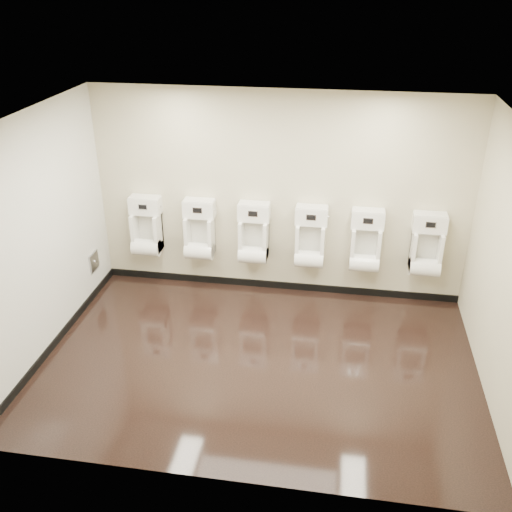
{
  "coord_description": "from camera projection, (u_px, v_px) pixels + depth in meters",
  "views": [
    {
      "loc": [
        0.82,
        -5.31,
        4.11
      ],
      "look_at": [
        -0.12,
        0.55,
        1.1
      ],
      "focal_mm": 40.0,
      "sensor_mm": 36.0,
      "label": 1
    }
  ],
  "objects": [
    {
      "name": "urinal_4",
      "position": [
        366.0,
        245.0,
        7.52
      ],
      "size": [
        0.44,
        0.33,
        0.82
      ],
      "color": "white",
      "rests_on": "back_wall"
    },
    {
      "name": "urinal_2",
      "position": [
        254.0,
        237.0,
        7.73
      ],
      "size": [
        0.44,
        0.33,
        0.82
      ],
      "color": "white",
      "rests_on": "back_wall"
    },
    {
      "name": "tile_overlay_left",
      "position": [
        39.0,
        239.0,
        6.37
      ],
      "size": [
        0.01,
        3.5,
        2.8
      ],
      "primitive_type": "cube",
      "color": "white",
      "rests_on": "ground"
    },
    {
      "name": "skirting_back",
      "position": [
        277.0,
        285.0,
        8.16
      ],
      "size": [
        5.0,
        0.02,
        0.1
      ],
      "primitive_type": "cube",
      "color": "black",
      "rests_on": "ground"
    },
    {
      "name": "urinal_5",
      "position": [
        426.0,
        249.0,
        7.41
      ],
      "size": [
        0.44,
        0.33,
        0.82
      ],
      "color": "white",
      "rests_on": "back_wall"
    },
    {
      "name": "urinal_3",
      "position": [
        310.0,
        241.0,
        7.62
      ],
      "size": [
        0.44,
        0.33,
        0.82
      ],
      "color": "white",
      "rests_on": "back_wall"
    },
    {
      "name": "ceiling",
      "position": [
        259.0,
        123.0,
        5.38
      ],
      "size": [
        5.0,
        3.5,
        0.0
      ],
      "primitive_type": "cube",
      "color": "silver"
    },
    {
      "name": "ground",
      "position": [
        258.0,
        362.0,
        6.65
      ],
      "size": [
        5.0,
        3.5,
        0.0
      ],
      "primitive_type": "cube",
      "color": "black",
      "rests_on": "ground"
    },
    {
      "name": "urinal_1",
      "position": [
        200.0,
        234.0,
        7.84
      ],
      "size": [
        0.44,
        0.33,
        0.82
      ],
      "color": "white",
      "rests_on": "back_wall"
    },
    {
      "name": "skirting_left",
      "position": [
        58.0,
        338.0,
        6.98
      ],
      "size": [
        0.02,
        3.5,
        0.1
      ],
      "primitive_type": "cube",
      "color": "black",
      "rests_on": "ground"
    },
    {
      "name": "right_wall",
      "position": [
        507.0,
        273.0,
        5.66
      ],
      "size": [
        0.02,
        3.5,
        2.8
      ],
      "primitive_type": "cube",
      "color": "beige",
      "rests_on": "ground"
    },
    {
      "name": "left_wall",
      "position": [
        38.0,
        239.0,
        6.37
      ],
      "size": [
        0.02,
        3.5,
        2.8
      ],
      "primitive_type": "cube",
      "color": "beige",
      "rests_on": "ground"
    },
    {
      "name": "back_wall",
      "position": [
        279.0,
        196.0,
        7.56
      ],
      "size": [
        5.0,
        0.02,
        2.8
      ],
      "primitive_type": "cube",
      "color": "beige",
      "rests_on": "ground"
    },
    {
      "name": "front_wall",
      "position": [
        224.0,
        354.0,
        4.48
      ],
      "size": [
        5.0,
        0.02,
        2.8
      ],
      "primitive_type": "cube",
      "color": "beige",
      "rests_on": "ground"
    },
    {
      "name": "urinal_0",
      "position": [
        146.0,
        230.0,
        7.94
      ],
      "size": [
        0.44,
        0.33,
        0.82
      ],
      "color": "white",
      "rests_on": "back_wall"
    },
    {
      "name": "access_panel",
      "position": [
        94.0,
        261.0,
        7.83
      ],
      "size": [
        0.04,
        0.25,
        0.25
      ],
      "color": "#9E9EA3",
      "rests_on": "left_wall"
    }
  ]
}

